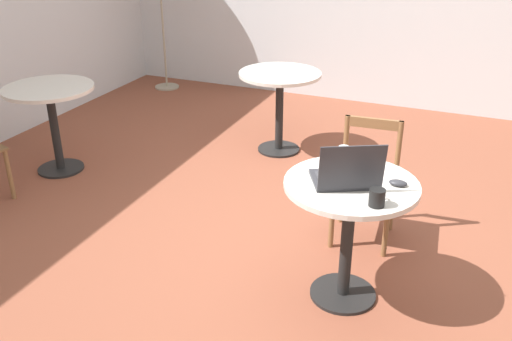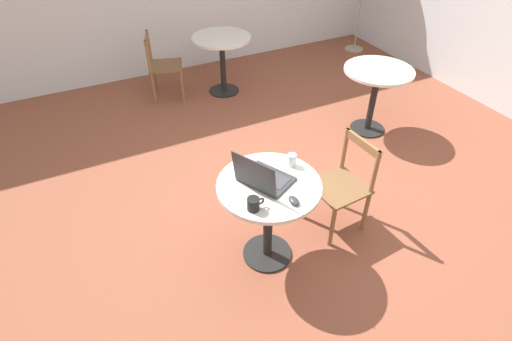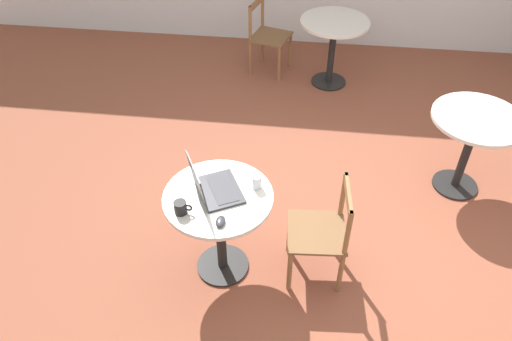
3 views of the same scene
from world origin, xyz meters
name	(u,v)px [view 3 (image 3 of 3)]	position (x,y,z in m)	size (l,w,h in m)	color
ground_plane	(285,222)	(0.00, 0.00, 0.00)	(16.00, 16.00, 0.00)	brown
cafe_table_near	(219,213)	(-0.44, -0.51, 0.58)	(0.74, 0.74, 0.75)	black
cafe_table_mid	(473,134)	(1.48, 0.62, 0.58)	(0.74, 0.74, 0.75)	black
cafe_table_far	(334,35)	(0.33, 2.24, 0.58)	(0.74, 0.74, 0.75)	black
chair_near_right	(322,233)	(0.28, -0.45, 0.42)	(0.44, 0.44, 0.83)	brown
chair_far_left	(267,36)	(-0.41, 2.45, 0.42)	(0.51, 0.51, 0.83)	brown
laptop	(212,187)	(-0.48, -0.49, 0.81)	(0.42, 0.44, 0.28)	#2D2D33
mouse	(220,221)	(-0.38, -0.75, 0.77)	(0.06, 0.10, 0.03)	#2D2D33
mug	(181,208)	(-0.64, -0.69, 0.80)	(0.12, 0.08, 0.09)	black
drinking_glass	(257,182)	(-0.19, -0.40, 0.80)	(0.07, 0.07, 0.10)	silver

